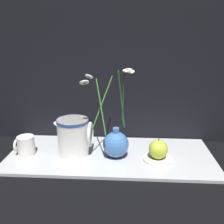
% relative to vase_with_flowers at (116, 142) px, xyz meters
% --- Properties ---
extents(ground_plane, '(6.00, 6.00, 0.00)m').
position_rel_vase_with_flowers_xyz_m(ground_plane, '(-0.02, 0.02, -0.07)').
color(ground_plane, black).
extents(shelf, '(0.84, 0.35, 0.01)m').
position_rel_vase_with_flowers_xyz_m(shelf, '(-0.02, 0.02, -0.07)').
color(shelf, '#B2B7BC').
rests_on(shelf, ground_plane).
extents(backdrop_wall, '(1.34, 0.02, 1.10)m').
position_rel_vase_with_flowers_xyz_m(backdrop_wall, '(-0.02, 0.21, 0.48)').
color(backdrop_wall, black).
rests_on(backdrop_wall, ground_plane).
extents(vase_with_flowers, '(0.20, 0.18, 0.36)m').
position_rel_vase_with_flowers_xyz_m(vase_with_flowers, '(0.00, 0.00, 0.00)').
color(vase_with_flowers, '#3F72B7').
rests_on(vase_with_flowers, shelf).
extents(yellow_mug, '(0.08, 0.07, 0.08)m').
position_rel_vase_with_flowers_xyz_m(yellow_mug, '(-0.37, -0.00, -0.02)').
color(yellow_mug, silver).
rests_on(yellow_mug, shelf).
extents(ceramic_pitcher, '(0.16, 0.13, 0.16)m').
position_rel_vase_with_flowers_xyz_m(ceramic_pitcher, '(-0.17, 0.02, 0.02)').
color(ceramic_pitcher, white).
rests_on(ceramic_pitcher, shelf).
extents(saucer_plate, '(0.11, 0.11, 0.01)m').
position_rel_vase_with_flowers_xyz_m(saucer_plate, '(0.17, -0.02, -0.06)').
color(saucer_plate, white).
rests_on(saucer_plate, shelf).
extents(orange_fruit, '(0.08, 0.08, 0.08)m').
position_rel_vase_with_flowers_xyz_m(orange_fruit, '(0.17, -0.02, -0.01)').
color(orange_fruit, '#B7C638').
rests_on(orange_fruit, saucer_plate).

